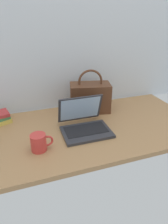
% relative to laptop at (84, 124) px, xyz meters
% --- Properties ---
extents(desk, '(1.60, 0.76, 0.03)m').
position_rel_laptop_xyz_m(desk, '(0.01, 0.02, -0.06)').
color(desk, '#A87A4C').
rests_on(desk, ground).
extents(laptop, '(0.31, 0.29, 0.21)m').
position_rel_laptop_xyz_m(laptop, '(0.00, 0.00, 0.00)').
color(laptop, '#2D2D33').
rests_on(laptop, desk).
extents(coffee_mug, '(0.13, 0.09, 0.10)m').
position_rel_laptop_xyz_m(coffee_mug, '(-0.31, -0.13, 0.00)').
color(coffee_mug, red).
rests_on(coffee_mug, desk).
extents(handbag, '(0.33, 0.22, 0.33)m').
position_rel_laptop_xyz_m(handbag, '(0.14, 0.26, 0.07)').
color(handbag, '#59331E').
rests_on(handbag, desk).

